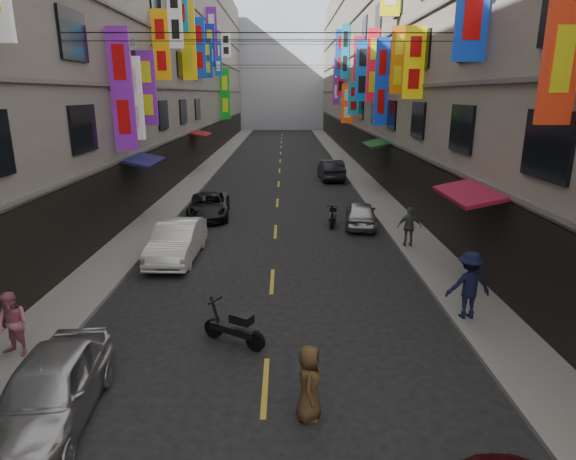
{
  "coord_description": "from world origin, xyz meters",
  "views": [
    {
      "loc": [
        0.43,
        3.01,
        6.03
      ],
      "look_at": [
        0.49,
        11.84,
        3.52
      ],
      "focal_mm": 30.0,
      "sensor_mm": 36.0,
      "label": 1
    }
  ],
  "objects_px": {
    "scooter_crossing": "(235,328)",
    "car_right_mid": "(361,214)",
    "car_left_near": "(49,390)",
    "car_left_mid": "(177,241)",
    "pedestrian_rnear": "(469,285)",
    "pedestrian_lfar": "(13,324)",
    "scooter_far_right": "(333,216)",
    "pedestrian_crossing": "(309,383)",
    "pedestrian_rfar": "(409,227)",
    "car_left_far": "(209,206)",
    "car_right_far": "(331,170)"
  },
  "relations": [
    {
      "from": "car_left_near",
      "to": "pedestrian_lfar",
      "type": "relative_size",
      "value": 2.55
    },
    {
      "from": "car_right_far",
      "to": "car_left_far",
      "type": "bearing_deg",
      "value": 54.39
    },
    {
      "from": "car_left_near",
      "to": "scooter_crossing",
      "type": "bearing_deg",
      "value": 38.4
    },
    {
      "from": "car_left_near",
      "to": "pedestrian_rnear",
      "type": "height_order",
      "value": "pedestrian_rnear"
    },
    {
      "from": "car_right_mid",
      "to": "pedestrian_rfar",
      "type": "height_order",
      "value": "pedestrian_rfar"
    },
    {
      "from": "car_left_mid",
      "to": "car_right_mid",
      "type": "height_order",
      "value": "car_left_mid"
    },
    {
      "from": "car_right_mid",
      "to": "scooter_far_right",
      "type": "bearing_deg",
      "value": -3.43
    },
    {
      "from": "car_left_mid",
      "to": "scooter_far_right",
      "type": "bearing_deg",
      "value": 38.57
    },
    {
      "from": "car_left_near",
      "to": "car_left_mid",
      "type": "relative_size",
      "value": 0.92
    },
    {
      "from": "car_left_mid",
      "to": "car_right_far",
      "type": "height_order",
      "value": "car_right_far"
    },
    {
      "from": "car_left_near",
      "to": "car_right_far",
      "type": "relative_size",
      "value": 0.9
    },
    {
      "from": "scooter_crossing",
      "to": "car_left_mid",
      "type": "distance_m",
      "value": 7.08
    },
    {
      "from": "scooter_far_right",
      "to": "pedestrian_crossing",
      "type": "bearing_deg",
      "value": 91.81
    },
    {
      "from": "car_right_mid",
      "to": "pedestrian_crossing",
      "type": "xyz_separation_m",
      "value": [
        -3.12,
        -13.96,
        0.16
      ]
    },
    {
      "from": "pedestrian_lfar",
      "to": "pedestrian_rnear",
      "type": "bearing_deg",
      "value": 27.67
    },
    {
      "from": "car_right_far",
      "to": "pedestrian_rnear",
      "type": "relative_size",
      "value": 2.35
    },
    {
      "from": "scooter_crossing",
      "to": "pedestrian_lfar",
      "type": "relative_size",
      "value": 1.03
    },
    {
      "from": "car_right_mid",
      "to": "pedestrian_rfar",
      "type": "xyz_separation_m",
      "value": [
        1.41,
        -3.45,
        0.32
      ]
    },
    {
      "from": "scooter_crossing",
      "to": "scooter_far_right",
      "type": "bearing_deg",
      "value": 13.6
    },
    {
      "from": "car_left_mid",
      "to": "pedestrian_crossing",
      "type": "relative_size",
      "value": 2.86
    },
    {
      "from": "scooter_crossing",
      "to": "car_right_far",
      "type": "xyz_separation_m",
      "value": [
        4.62,
        23.94,
        0.29
      ]
    },
    {
      "from": "car_left_near",
      "to": "pedestrian_rfar",
      "type": "height_order",
      "value": "pedestrian_rfar"
    },
    {
      "from": "car_left_mid",
      "to": "pedestrian_lfar",
      "type": "xyz_separation_m",
      "value": [
        -2.24,
        -7.17,
        0.19
      ]
    },
    {
      "from": "scooter_crossing",
      "to": "car_right_mid",
      "type": "bearing_deg",
      "value": 7.44
    },
    {
      "from": "pedestrian_rfar",
      "to": "pedestrian_crossing",
      "type": "height_order",
      "value": "pedestrian_rfar"
    },
    {
      "from": "car_left_near",
      "to": "pedestrian_crossing",
      "type": "xyz_separation_m",
      "value": [
        4.88,
        0.07,
        0.08
      ]
    },
    {
      "from": "car_right_mid",
      "to": "pedestrian_lfar",
      "type": "height_order",
      "value": "pedestrian_lfar"
    },
    {
      "from": "pedestrian_lfar",
      "to": "pedestrian_rfar",
      "type": "xyz_separation_m",
      "value": [
        11.28,
        8.34,
        0.02
      ]
    },
    {
      "from": "scooter_far_right",
      "to": "car_left_near",
      "type": "bearing_deg",
      "value": 73.98
    },
    {
      "from": "car_left_far",
      "to": "pedestrian_crossing",
      "type": "bearing_deg",
      "value": -79.96
    },
    {
      "from": "car_left_far",
      "to": "car_left_mid",
      "type": "bearing_deg",
      "value": -97.17
    },
    {
      "from": "car_left_near",
      "to": "pedestrian_crossing",
      "type": "height_order",
      "value": "pedestrian_crossing"
    },
    {
      "from": "car_left_far",
      "to": "pedestrian_rfar",
      "type": "relative_size",
      "value": 2.67
    },
    {
      "from": "pedestrian_lfar",
      "to": "scooter_far_right",
      "type": "bearing_deg",
      "value": 72.49
    },
    {
      "from": "car_right_far",
      "to": "pedestrian_rfar",
      "type": "xyz_separation_m",
      "value": [
        1.61,
        -16.29,
        0.19
      ]
    },
    {
      "from": "scooter_far_right",
      "to": "car_left_far",
      "type": "relative_size",
      "value": 0.42
    },
    {
      "from": "car_right_mid",
      "to": "pedestrian_lfar",
      "type": "xyz_separation_m",
      "value": [
        -9.87,
        -11.78,
        0.3
      ]
    },
    {
      "from": "scooter_crossing",
      "to": "pedestrian_crossing",
      "type": "relative_size",
      "value": 1.06
    },
    {
      "from": "scooter_crossing",
      "to": "car_left_mid",
      "type": "bearing_deg",
      "value": 54.32
    },
    {
      "from": "scooter_far_right",
      "to": "car_right_mid",
      "type": "relative_size",
      "value": 0.51
    },
    {
      "from": "scooter_crossing",
      "to": "car_left_mid",
      "type": "xyz_separation_m",
      "value": [
        -2.81,
        6.49,
        0.27
      ]
    },
    {
      "from": "pedestrian_rfar",
      "to": "pedestrian_crossing",
      "type": "bearing_deg",
      "value": 70.9
    },
    {
      "from": "pedestrian_rnear",
      "to": "pedestrian_rfar",
      "type": "xyz_separation_m",
      "value": [
        0.01,
        6.42,
        -0.14
      ]
    },
    {
      "from": "pedestrian_rfar",
      "to": "car_left_far",
      "type": "bearing_deg",
      "value": -26.63
    },
    {
      "from": "scooter_far_right",
      "to": "pedestrian_lfar",
      "type": "height_order",
      "value": "pedestrian_lfar"
    },
    {
      "from": "scooter_crossing",
      "to": "car_left_far",
      "type": "relative_size",
      "value": 0.37
    },
    {
      "from": "car_right_far",
      "to": "pedestrian_crossing",
      "type": "relative_size",
      "value": 2.92
    },
    {
      "from": "pedestrian_crossing",
      "to": "car_right_mid",
      "type": "bearing_deg",
      "value": -6.55
    },
    {
      "from": "scooter_far_right",
      "to": "scooter_crossing",
      "type": "bearing_deg",
      "value": 81.86
    },
    {
      "from": "car_left_mid",
      "to": "pedestrian_lfar",
      "type": "bearing_deg",
      "value": -106.24
    }
  ]
}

